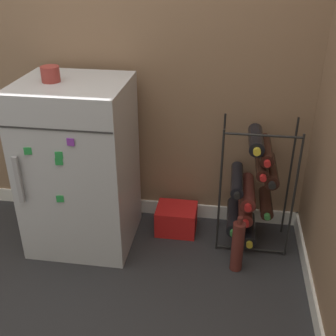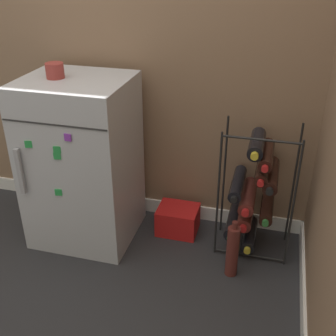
# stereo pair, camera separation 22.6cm
# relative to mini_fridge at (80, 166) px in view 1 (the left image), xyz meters

# --- Properties ---
(ground_plane) EXTENTS (14.00, 14.00, 0.00)m
(ground_plane) POSITION_rel_mini_fridge_xyz_m (0.24, -0.36, -0.47)
(ground_plane) COLOR #28282B
(wall_back) EXTENTS (7.01, 0.07, 2.50)m
(wall_back) POSITION_rel_mini_fridge_xyz_m (0.24, 0.34, 0.77)
(wall_back) COLOR #84664C
(wall_back) RESTS_ON ground_plane
(mini_fridge) EXTENTS (0.55, 0.52, 0.94)m
(mini_fridge) POSITION_rel_mini_fridge_xyz_m (0.00, 0.00, 0.00)
(mini_fridge) COLOR #B7BABF
(mini_fridge) RESTS_ON ground_plane
(wine_rack) EXTENTS (0.39, 0.33, 0.74)m
(wine_rack) POSITION_rel_mini_fridge_xyz_m (0.94, 0.10, -0.11)
(wine_rack) COLOR black
(wine_rack) RESTS_ON ground_plane
(soda_box) EXTENTS (0.24, 0.19, 0.16)m
(soda_box) POSITION_rel_mini_fridge_xyz_m (0.51, 0.14, -0.39)
(soda_box) COLOR red
(soda_box) RESTS_ON ground_plane
(fridge_top_cup) EXTENTS (0.09, 0.09, 0.08)m
(fridge_top_cup) POSITION_rel_mini_fridge_xyz_m (-0.09, -0.01, 0.51)
(fridge_top_cup) COLOR maroon
(fridge_top_cup) RESTS_ON mini_fridge
(loose_bottle_floor) EXTENTS (0.07, 0.07, 0.33)m
(loose_bottle_floor) POSITION_rel_mini_fridge_xyz_m (0.87, -0.15, -0.32)
(loose_bottle_floor) COLOR #56231E
(loose_bottle_floor) RESTS_ON ground_plane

